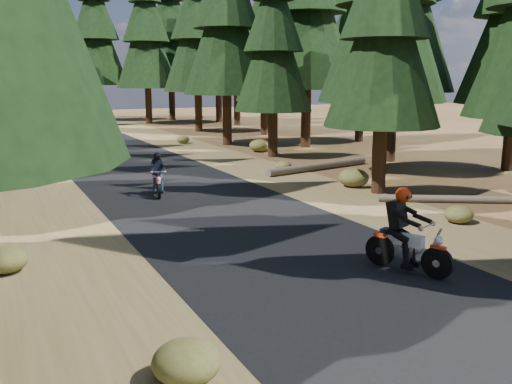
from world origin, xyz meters
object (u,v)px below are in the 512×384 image
log_far (451,199)px  rider_follow (158,182)px  log_near (319,166)px  rider_lead (408,245)px

log_far → rider_follow: rider_follow is taller
log_near → log_far: bearing=-100.6°
log_far → rider_follow: size_ratio=2.72×
log_far → rider_lead: (-5.59, -4.52, 0.46)m
log_near → log_far: (0.32, -7.31, -0.04)m
rider_follow → log_near: bearing=-151.0°
rider_lead → log_near: bearing=-136.4°
log_far → rider_lead: rider_lead is taller
log_far → rider_follow: 9.45m
log_far → rider_follow: (-7.98, 5.05, 0.36)m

